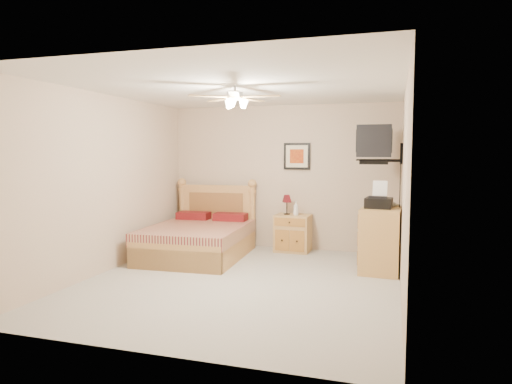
{
  "coord_description": "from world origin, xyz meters",
  "views": [
    {
      "loc": [
        1.89,
        -5.52,
        1.69
      ],
      "look_at": [
        -0.06,
        0.9,
        1.1
      ],
      "focal_mm": 32.0,
      "sensor_mm": 36.0,
      "label": 1
    }
  ],
  "objects": [
    {
      "name": "lotion_bottle",
      "position": [
        0.32,
        1.96,
        0.75
      ],
      "size": [
        0.12,
        0.12,
        0.24
      ],
      "primitive_type": "imported",
      "rotation": [
        0.0,
        0.0,
        0.43
      ],
      "color": "white",
      "rests_on": "nightstand"
    },
    {
      "name": "nightstand",
      "position": [
        0.26,
        2.0,
        0.31
      ],
      "size": [
        0.6,
        0.46,
        0.63
      ],
      "primitive_type": "cube",
      "rotation": [
        0.0,
        0.0,
        -0.03
      ],
      "color": "tan",
      "rests_on": "ground"
    },
    {
      "name": "dresser",
      "position": [
        1.73,
        1.08,
        0.46
      ],
      "size": [
        0.59,
        0.8,
        0.91
      ],
      "primitive_type": "cube",
      "rotation": [
        0.0,
        0.0,
        -0.07
      ],
      "color": "tan",
      "rests_on": "ground"
    },
    {
      "name": "framed_picture",
      "position": [
        0.27,
        2.23,
        1.62
      ],
      "size": [
        0.46,
        0.04,
        0.46
      ],
      "primitive_type": "cube",
      "color": "black",
      "rests_on": "wall_back"
    },
    {
      "name": "wall_right",
      "position": [
        2.0,
        0.0,
        1.25
      ],
      "size": [
        0.04,
        4.5,
        2.5
      ],
      "primitive_type": "cube",
      "color": "#C5AC91",
      "rests_on": "ground"
    },
    {
      "name": "wall_back",
      "position": [
        0.0,
        2.25,
        1.25
      ],
      "size": [
        4.0,
        0.04,
        2.5
      ],
      "primitive_type": "cube",
      "color": "#C5AC91",
      "rests_on": "ground"
    },
    {
      "name": "wall_left",
      "position": [
        -2.0,
        0.0,
        1.25
      ],
      "size": [
        0.04,
        4.5,
        2.5
      ],
      "primitive_type": "cube",
      "color": "#C5AC91",
      "rests_on": "ground"
    },
    {
      "name": "wall_tv",
      "position": [
        1.75,
        1.34,
        1.81
      ],
      "size": [
        0.56,
        0.46,
        0.58
      ],
      "primitive_type": null,
      "color": "black",
      "rests_on": "wall_right"
    },
    {
      "name": "bed",
      "position": [
        -1.12,
        1.12,
        0.61
      ],
      "size": [
        1.53,
        1.95,
        1.22
      ],
      "primitive_type": null,
      "rotation": [
        0.0,
        0.0,
        0.05
      ],
      "color": "#C08446",
      "rests_on": "ground"
    },
    {
      "name": "wall_front",
      "position": [
        0.0,
        -2.25,
        1.25
      ],
      "size": [
        4.0,
        0.04,
        2.5
      ],
      "primitive_type": "cube",
      "color": "#C5AC91",
      "rests_on": "ground"
    },
    {
      "name": "fax_machine",
      "position": [
        1.69,
        1.03,
        1.1
      ],
      "size": [
        0.39,
        0.41,
        0.38
      ],
      "primitive_type": null,
      "rotation": [
        0.0,
        0.0,
        -0.09
      ],
      "color": "black",
      "rests_on": "dresser"
    },
    {
      "name": "magazine_lower",
      "position": [
        1.75,
        1.37,
        0.92
      ],
      "size": [
        0.28,
        0.33,
        0.03
      ],
      "primitive_type": "imported",
      "rotation": [
        0.0,
        0.0,
        -0.3
      ],
      "color": "beige",
      "rests_on": "dresser"
    },
    {
      "name": "ceiling",
      "position": [
        0.0,
        0.0,
        2.5
      ],
      "size": [
        4.0,
        4.5,
        0.04
      ],
      "primitive_type": "cube",
      "color": "white",
      "rests_on": "ground"
    },
    {
      "name": "ceiling_fan",
      "position": [
        0.0,
        -0.2,
        2.36
      ],
      "size": [
        1.14,
        1.14,
        0.28
      ],
      "primitive_type": null,
      "color": "white",
      "rests_on": "ceiling"
    },
    {
      "name": "floor",
      "position": [
        0.0,
        0.0,
        0.0
      ],
      "size": [
        4.5,
        4.5,
        0.0
      ],
      "primitive_type": "plane",
      "color": "#A7A297",
      "rests_on": "ground"
    },
    {
      "name": "magazine_upper",
      "position": [
        1.75,
        1.39,
        0.95
      ],
      "size": [
        0.18,
        0.24,
        0.02
      ],
      "primitive_type": "imported",
      "rotation": [
        0.0,
        0.0,
        0.02
      ],
      "color": "gray",
      "rests_on": "magazine_lower"
    },
    {
      "name": "table_lamp",
      "position": [
        0.14,
        2.02,
        0.8
      ],
      "size": [
        0.22,
        0.22,
        0.34
      ],
      "primitive_type": null,
      "rotation": [
        0.0,
        0.0,
        -0.24
      ],
      "color": "#5C1016",
      "rests_on": "nightstand"
    }
  ]
}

